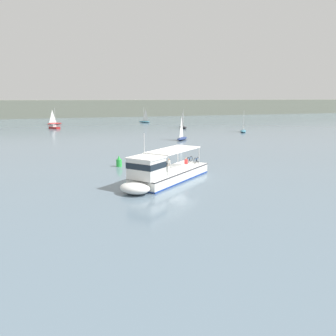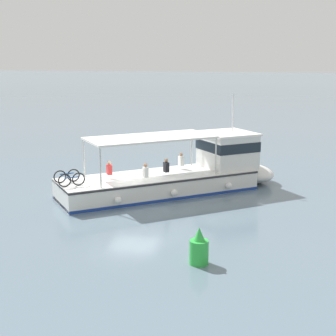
{
  "view_description": "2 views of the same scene",
  "coord_description": "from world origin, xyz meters",
  "px_view_note": "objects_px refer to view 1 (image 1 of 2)",
  "views": [
    {
      "loc": [
        -12.8,
        -33.84,
        8.45
      ],
      "look_at": [
        -1.44,
        -1.74,
        1.4
      ],
      "focal_mm": 36.27,
      "sensor_mm": 36.0,
      "label": 1
    },
    {
      "loc": [
        -7.36,
        24.91,
        7.47
      ],
      "look_at": [
        -1.44,
        -1.74,
        1.4
      ],
      "focal_mm": 54.85,
      "sensor_mm": 36.0,
      "label": 2
    }
  ],
  "objects_px": {
    "sailboat_off_stern": "(243,130)",
    "channel_buoy": "(119,162)",
    "ferry_main": "(163,173)",
    "sailboat_outer_anchorage": "(182,137)",
    "sailboat_mid_channel": "(145,121)",
    "motorboat_near_starboard": "(54,127)",
    "sailboat_horizon_west": "(54,123)",
    "sailboat_near_port": "(183,126)"
  },
  "relations": [
    {
      "from": "ferry_main",
      "to": "sailboat_mid_channel",
      "type": "bearing_deg",
      "value": 75.6
    },
    {
      "from": "sailboat_outer_anchorage",
      "to": "sailboat_mid_channel",
      "type": "bearing_deg",
      "value": 83.02
    },
    {
      "from": "sailboat_mid_channel",
      "to": "sailboat_near_port",
      "type": "relative_size",
      "value": 1.0
    },
    {
      "from": "sailboat_horizon_west",
      "to": "channel_buoy",
      "type": "height_order",
      "value": "sailboat_horizon_west"
    },
    {
      "from": "ferry_main",
      "to": "motorboat_near_starboard",
      "type": "xyz_separation_m",
      "value": [
        -8.96,
        68.89,
        -0.47
      ]
    },
    {
      "from": "sailboat_mid_channel",
      "to": "sailboat_off_stern",
      "type": "bearing_deg",
      "value": -70.59
    },
    {
      "from": "ferry_main",
      "to": "channel_buoy",
      "type": "distance_m",
      "value": 10.27
    },
    {
      "from": "sailboat_outer_anchorage",
      "to": "sailboat_horizon_west",
      "type": "distance_m",
      "value": 57.02
    },
    {
      "from": "ferry_main",
      "to": "sailboat_outer_anchorage",
      "type": "bearing_deg",
      "value": 65.09
    },
    {
      "from": "sailboat_off_stern",
      "to": "sailboat_mid_channel",
      "type": "distance_m",
      "value": 43.12
    },
    {
      "from": "motorboat_near_starboard",
      "to": "channel_buoy",
      "type": "bearing_deg",
      "value": -83.67
    },
    {
      "from": "motorboat_near_starboard",
      "to": "channel_buoy",
      "type": "relative_size",
      "value": 2.65
    },
    {
      "from": "sailboat_mid_channel",
      "to": "sailboat_outer_anchorage",
      "type": "bearing_deg",
      "value": -96.98
    },
    {
      "from": "sailboat_off_stern",
      "to": "sailboat_horizon_west",
      "type": "bearing_deg",
      "value": 136.46
    },
    {
      "from": "ferry_main",
      "to": "channel_buoy",
      "type": "bearing_deg",
      "value": 103.68
    },
    {
      "from": "channel_buoy",
      "to": "sailboat_off_stern",
      "type": "bearing_deg",
      "value": 40.58
    },
    {
      "from": "sailboat_off_stern",
      "to": "sailboat_near_port",
      "type": "height_order",
      "value": "same"
    },
    {
      "from": "ferry_main",
      "to": "motorboat_near_starboard",
      "type": "height_order",
      "value": "ferry_main"
    },
    {
      "from": "sailboat_off_stern",
      "to": "sailboat_horizon_west",
      "type": "xyz_separation_m",
      "value": [
        -44.18,
        41.99,
        0.0
      ]
    },
    {
      "from": "sailboat_near_port",
      "to": "sailboat_off_stern",
      "type": "bearing_deg",
      "value": -56.85
    },
    {
      "from": "sailboat_outer_anchorage",
      "to": "channel_buoy",
      "type": "relative_size",
      "value": 3.86
    },
    {
      "from": "sailboat_outer_anchorage",
      "to": "sailboat_horizon_west",
      "type": "bearing_deg",
      "value": 114.52
    },
    {
      "from": "sailboat_horizon_west",
      "to": "channel_buoy",
      "type": "relative_size",
      "value": 3.86
    },
    {
      "from": "sailboat_mid_channel",
      "to": "ferry_main",
      "type": "bearing_deg",
      "value": -104.4
    },
    {
      "from": "motorboat_near_starboard",
      "to": "sailboat_horizon_west",
      "type": "relative_size",
      "value": 0.69
    },
    {
      "from": "motorboat_near_starboard",
      "to": "sailboat_outer_anchorage",
      "type": "relative_size",
      "value": 0.69
    },
    {
      "from": "channel_buoy",
      "to": "sailboat_outer_anchorage",
      "type": "bearing_deg",
      "value": 52.27
    },
    {
      "from": "sailboat_near_port",
      "to": "channel_buoy",
      "type": "bearing_deg",
      "value": -120.25
    },
    {
      "from": "sailboat_outer_anchorage",
      "to": "ferry_main",
      "type": "bearing_deg",
      "value": -114.91
    },
    {
      "from": "sailboat_outer_anchorage",
      "to": "sailboat_near_port",
      "type": "bearing_deg",
      "value": 67.63
    },
    {
      "from": "motorboat_near_starboard",
      "to": "sailboat_horizon_west",
      "type": "xyz_separation_m",
      "value": [
        0.5,
        15.74,
        -0.0
      ]
    },
    {
      "from": "sailboat_off_stern",
      "to": "channel_buoy",
      "type": "relative_size",
      "value": 3.86
    },
    {
      "from": "ferry_main",
      "to": "sailboat_horizon_west",
      "type": "xyz_separation_m",
      "value": [
        -8.46,
        84.63,
        -0.47
      ]
    },
    {
      "from": "sailboat_mid_channel",
      "to": "sailboat_near_port",
      "type": "height_order",
      "value": "same"
    },
    {
      "from": "motorboat_near_starboard",
      "to": "channel_buoy",
      "type": "distance_m",
      "value": 59.28
    },
    {
      "from": "sailboat_off_stern",
      "to": "channel_buoy",
      "type": "bearing_deg",
      "value": -139.42
    },
    {
      "from": "ferry_main",
      "to": "motorboat_near_starboard",
      "type": "relative_size",
      "value": 3.2
    },
    {
      "from": "channel_buoy",
      "to": "sailboat_horizon_west",
      "type": "bearing_deg",
      "value": 94.62
    },
    {
      "from": "ferry_main",
      "to": "motorboat_near_starboard",
      "type": "distance_m",
      "value": 69.47
    },
    {
      "from": "sailboat_off_stern",
      "to": "sailboat_outer_anchorage",
      "type": "xyz_separation_m",
      "value": [
        -20.52,
        -9.88,
        0.0
      ]
    },
    {
      "from": "sailboat_mid_channel",
      "to": "sailboat_near_port",
      "type": "bearing_deg",
      "value": -80.45
    },
    {
      "from": "sailboat_mid_channel",
      "to": "channel_buoy",
      "type": "xyz_separation_m",
      "value": [
        -23.82,
        -73.34,
        0.03
      ]
    }
  ]
}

